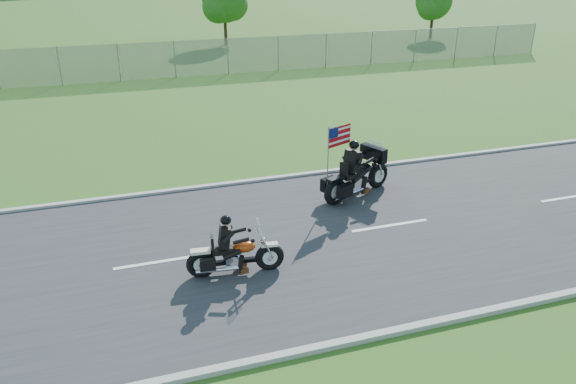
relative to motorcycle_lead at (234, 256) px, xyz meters
name	(u,v)px	position (x,y,z in m)	size (l,w,h in m)	color
ground	(244,250)	(0.45, 1.00, -0.48)	(420.00, 420.00, 0.00)	#2F571B
road	(244,249)	(0.45, 1.00, -0.46)	(120.00, 8.00, 0.04)	#28282B
curb_north	(212,186)	(0.45, 5.05, -0.43)	(120.00, 0.18, 0.12)	#9E9B93
curb_south	(296,353)	(0.45, -3.05, -0.43)	(120.00, 0.18, 0.12)	#9E9B93
fence	(59,66)	(-4.55, 21.00, 0.52)	(60.00, 0.03, 2.00)	gray
tree_fence_near	(225,2)	(6.50, 31.03, 2.49)	(3.52, 3.28, 4.75)	#382316
tree_fence_far	(434,3)	(22.49, 29.03, 2.16)	(3.08, 2.87, 4.20)	#382316
motorcycle_lead	(234,256)	(0.00, 0.00, 0.00)	(2.24, 0.68, 1.50)	black
motorcycle_follow	(357,177)	(4.43, 3.11, 0.13)	(2.54, 1.41, 2.24)	black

